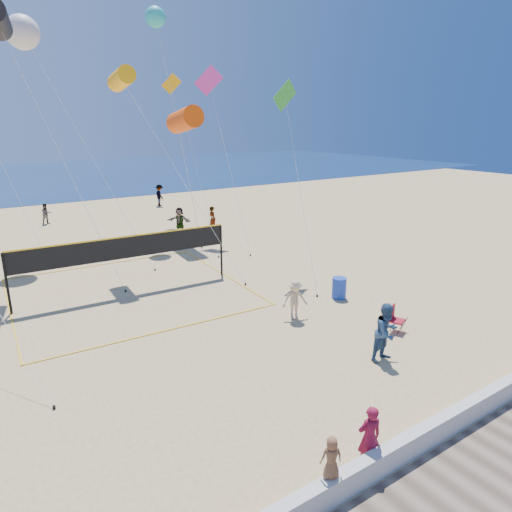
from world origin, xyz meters
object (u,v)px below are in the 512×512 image
trash_barrel (339,288)px  volleyball_net (126,254)px  woman (369,438)px  camp_chair (395,317)px

trash_barrel → volleyball_net: (-7.35, 5.79, 1.32)m
trash_barrel → volleyball_net: volleyball_net is taller
woman → camp_chair: woman is taller
trash_barrel → woman: bearing=-130.1°
woman → volleyball_net: (-0.80, 13.57, 1.00)m
woman → camp_chair: (5.93, 4.27, -0.22)m
woman → volleyball_net: volleyball_net is taller
woman → trash_barrel: bearing=-113.2°
woman → volleyball_net: bearing=-69.8°
camp_chair → trash_barrel: 3.56m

